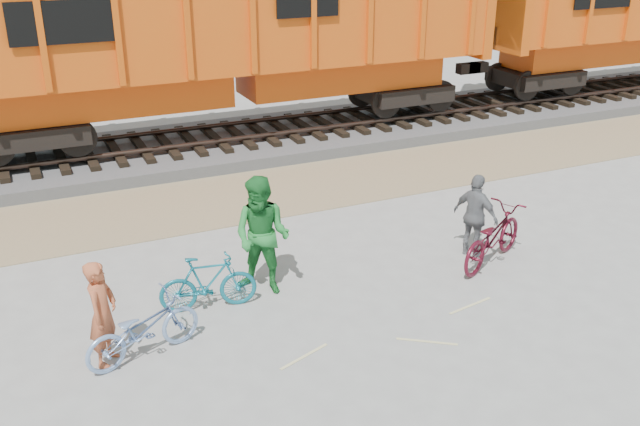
{
  "coord_description": "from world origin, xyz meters",
  "views": [
    {
      "loc": [
        -4.35,
        -8.68,
        5.82
      ],
      "look_at": [
        0.3,
        1.5,
        1.12
      ],
      "focal_mm": 40.0,
      "sensor_mm": 36.0,
      "label": 1
    }
  ],
  "objects_px": {
    "bicycle_teal": "(208,283)",
    "bicycle_maroon": "(492,237)",
    "bicycle_blue": "(143,329)",
    "person_man": "(262,236)",
    "hopper_car_center": "(233,34)",
    "person_woman": "(476,216)",
    "person_solo": "(102,313)"
  },
  "relations": [
    {
      "from": "hopper_car_center",
      "to": "person_man",
      "type": "distance_m",
      "value": 8.26
    },
    {
      "from": "person_solo",
      "to": "hopper_car_center",
      "type": "bearing_deg",
      "value": 2.45
    },
    {
      "from": "hopper_car_center",
      "to": "person_woman",
      "type": "bearing_deg",
      "value": -77.05
    },
    {
      "from": "bicycle_blue",
      "to": "person_man",
      "type": "distance_m",
      "value": 2.54
    },
    {
      "from": "hopper_car_center",
      "to": "person_woman",
      "type": "distance_m",
      "value": 8.57
    },
    {
      "from": "person_solo",
      "to": "person_man",
      "type": "height_order",
      "value": "person_man"
    },
    {
      "from": "hopper_car_center",
      "to": "bicycle_teal",
      "type": "xyz_separation_m",
      "value": [
        -3.12,
        -7.93,
        -2.54
      ]
    },
    {
      "from": "hopper_car_center",
      "to": "bicycle_maroon",
      "type": "bearing_deg",
      "value": -77.0
    },
    {
      "from": "bicycle_maroon",
      "to": "person_man",
      "type": "xyz_separation_m",
      "value": [
        -4.07,
        0.74,
        0.48
      ]
    },
    {
      "from": "bicycle_blue",
      "to": "person_man",
      "type": "height_order",
      "value": "person_man"
    },
    {
      "from": "person_solo",
      "to": "person_man",
      "type": "relative_size",
      "value": 0.78
    },
    {
      "from": "bicycle_maroon",
      "to": "person_solo",
      "type": "bearing_deg",
      "value": 66.31
    },
    {
      "from": "bicycle_teal",
      "to": "person_man",
      "type": "xyz_separation_m",
      "value": [
        1.0,
        0.2,
        0.54
      ]
    },
    {
      "from": "bicycle_blue",
      "to": "bicycle_teal",
      "type": "distance_m",
      "value": 1.52
    },
    {
      "from": "person_woman",
      "to": "bicycle_blue",
      "type": "bearing_deg",
      "value": 77.26
    },
    {
      "from": "hopper_car_center",
      "to": "bicycle_maroon",
      "type": "relative_size",
      "value": 7.1
    },
    {
      "from": "bicycle_blue",
      "to": "person_solo",
      "type": "distance_m",
      "value": 0.6
    },
    {
      "from": "bicycle_maroon",
      "to": "bicycle_blue",
      "type": "bearing_deg",
      "value": 67.4
    },
    {
      "from": "person_solo",
      "to": "person_woman",
      "type": "height_order",
      "value": "person_woman"
    },
    {
      "from": "bicycle_blue",
      "to": "bicycle_teal",
      "type": "xyz_separation_m",
      "value": [
        1.21,
        0.92,
        0.01
      ]
    },
    {
      "from": "bicycle_blue",
      "to": "bicycle_maroon",
      "type": "relative_size",
      "value": 0.88
    },
    {
      "from": "bicycle_teal",
      "to": "bicycle_maroon",
      "type": "bearing_deg",
      "value": -86.87
    },
    {
      "from": "bicycle_teal",
      "to": "person_solo",
      "type": "xyz_separation_m",
      "value": [
        -1.71,
        -0.82,
        0.32
      ]
    },
    {
      "from": "bicycle_teal",
      "to": "bicycle_maroon",
      "type": "distance_m",
      "value": 5.1
    },
    {
      "from": "hopper_car_center",
      "to": "bicycle_teal",
      "type": "distance_m",
      "value": 8.89
    },
    {
      "from": "hopper_car_center",
      "to": "bicycle_teal",
      "type": "height_order",
      "value": "hopper_car_center"
    },
    {
      "from": "bicycle_teal",
      "to": "bicycle_blue",
      "type": "bearing_deg",
      "value": 136.49
    },
    {
      "from": "bicycle_blue",
      "to": "bicycle_maroon",
      "type": "xyz_separation_m",
      "value": [
        6.28,
        0.38,
        0.06
      ]
    },
    {
      "from": "bicycle_maroon",
      "to": "person_solo",
      "type": "relative_size",
      "value": 1.27
    },
    {
      "from": "person_man",
      "to": "person_woman",
      "type": "distance_m",
      "value": 3.99
    },
    {
      "from": "bicycle_blue",
      "to": "person_man",
      "type": "xyz_separation_m",
      "value": [
        2.21,
        1.12,
        0.54
      ]
    },
    {
      "from": "person_man",
      "to": "person_solo",
      "type": "bearing_deg",
      "value": -116.47
    }
  ]
}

